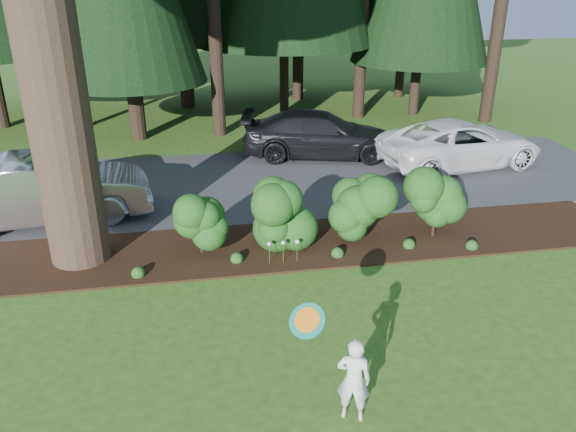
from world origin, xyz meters
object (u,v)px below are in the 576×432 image
object	(u,v)px
car_silver_wagon	(44,190)
child	(354,380)
car_dark_suv	(320,135)
frisbee	(307,321)
car_white_suv	(461,144)

from	to	relation	value
car_silver_wagon	child	bearing A→B (deg)	-152.87
car_dark_suv	frisbee	xyz separation A→B (m)	(-2.86, -11.64, 0.83)
child	frisbee	bearing A→B (deg)	8.85
car_white_suv	car_dark_suv	xyz separation A→B (m)	(-4.16, 1.73, 0.02)
car_silver_wagon	frisbee	size ratio (longest dim) A/B	8.89
car_dark_suv	frisbee	world-z (taller)	frisbee
car_dark_suv	frisbee	distance (m)	12.02
car_dark_suv	car_silver_wagon	bearing A→B (deg)	128.54
car_silver_wagon	car_dark_suv	world-z (taller)	car_silver_wagon
child	car_white_suv	bearing A→B (deg)	-100.70
child	car_dark_suv	bearing A→B (deg)	-78.98
child	frisbee	world-z (taller)	frisbee
car_silver_wagon	child	distance (m)	9.61
frisbee	child	bearing A→B (deg)	-12.87
car_white_suv	car_dark_suv	distance (m)	4.51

